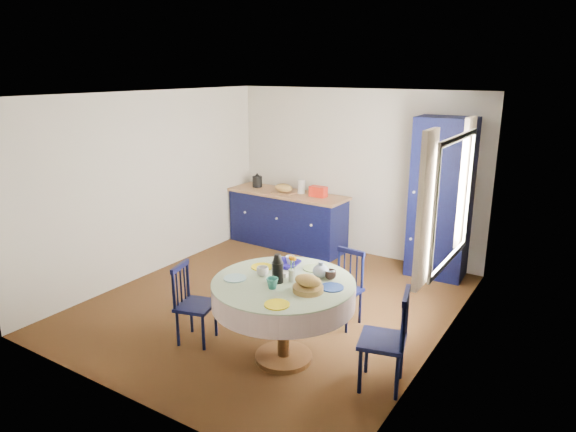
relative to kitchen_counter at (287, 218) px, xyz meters
name	(u,v)px	position (x,y,z in m)	size (l,w,h in m)	color
floor	(273,303)	(1.00, -1.90, -0.46)	(4.50, 4.50, 0.00)	black
ceiling	(271,94)	(1.00, -1.90, 2.04)	(4.50, 4.50, 0.00)	white
wall_back	(355,173)	(1.00, 0.35, 0.79)	(4.00, 0.02, 2.50)	beige
wall_left	(151,185)	(-1.00, -1.90, 0.79)	(0.02, 4.50, 2.50)	beige
wall_right	(444,233)	(3.00, -1.90, 0.79)	(0.02, 4.50, 2.50)	beige
window	(451,198)	(2.95, -1.60, 1.07)	(0.10, 1.74, 1.45)	white
kitchen_counter	(287,218)	(0.00, 0.00, 0.00)	(2.01, 0.69, 1.13)	black
pantry_cabinet	(441,198)	(2.40, 0.10, 0.63)	(0.79, 0.58, 2.18)	black
dining_table	(284,294)	(1.81, -2.90, 0.25)	(1.37, 1.37, 1.11)	brown
chair_left	(193,303)	(0.80, -3.09, -0.03)	(0.45, 0.46, 0.85)	black
chair_far	(344,287)	(1.95, -1.89, -0.03)	(0.41, 0.40, 0.85)	black
chair_right	(387,339)	(2.82, -2.79, 0.02)	(0.49, 0.51, 0.94)	black
mug_a	(263,271)	(1.55, -2.89, 0.42)	(0.12, 0.12, 0.09)	silver
mug_b	(272,283)	(1.80, -3.09, 0.42)	(0.11, 0.11, 0.10)	#2A776E
mug_c	(330,275)	(2.15, -2.61, 0.42)	(0.11, 0.11, 0.09)	black
mug_d	(290,260)	(1.61, -2.48, 0.42)	(0.09, 0.09, 0.09)	silver
cobalt_bowl	(287,264)	(1.64, -2.58, 0.40)	(0.26, 0.26, 0.06)	navy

